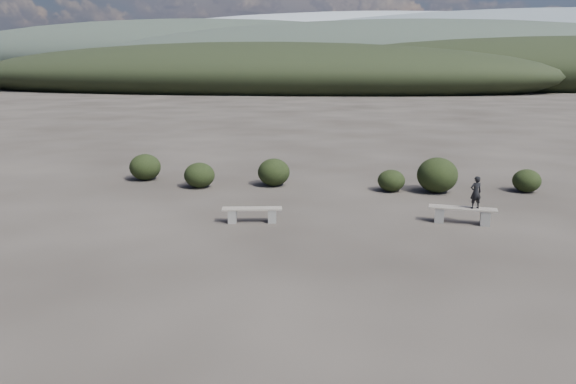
# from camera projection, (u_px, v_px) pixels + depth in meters

# --- Properties ---
(ground) EXTENTS (1200.00, 1200.00, 0.00)m
(ground) POSITION_uv_depth(u_px,v_px,m) (280.00, 272.00, 13.00)
(ground) COLOR #28231F
(ground) RESTS_ON ground
(bench_left) EXTENTS (1.85, 0.77, 0.45)m
(bench_left) POSITION_uv_depth(u_px,v_px,m) (252.00, 214.00, 17.03)
(bench_left) COLOR gray
(bench_left) RESTS_ON ground
(bench_right) EXTENTS (2.01, 0.58, 0.50)m
(bench_right) POSITION_uv_depth(u_px,v_px,m) (462.00, 214.00, 16.91)
(bench_right) COLOR gray
(bench_right) RESTS_ON ground
(seated_person) EXTENTS (0.42, 0.35, 0.98)m
(seated_person) POSITION_uv_depth(u_px,v_px,m) (476.00, 192.00, 16.66)
(seated_person) COLOR black
(seated_person) RESTS_ON bench_right
(shrub_a) EXTENTS (1.20, 1.20, 0.98)m
(shrub_a) POSITION_uv_depth(u_px,v_px,m) (199.00, 175.00, 21.84)
(shrub_a) COLOR black
(shrub_a) RESTS_ON ground
(shrub_b) EXTENTS (1.26, 1.26, 1.08)m
(shrub_b) POSITION_uv_depth(u_px,v_px,m) (274.00, 172.00, 22.15)
(shrub_b) COLOR black
(shrub_b) RESTS_ON ground
(shrub_c) EXTENTS (1.03, 1.03, 0.82)m
(shrub_c) POSITION_uv_depth(u_px,v_px,m) (391.00, 181.00, 21.20)
(shrub_c) COLOR black
(shrub_c) RESTS_ON ground
(shrub_d) EXTENTS (1.51, 1.51, 1.32)m
(shrub_d) POSITION_uv_depth(u_px,v_px,m) (437.00, 175.00, 20.97)
(shrub_d) COLOR black
(shrub_d) RESTS_ON ground
(shrub_e) EXTENTS (1.04, 1.04, 0.86)m
(shrub_e) POSITION_uv_depth(u_px,v_px,m) (527.00, 181.00, 21.08)
(shrub_e) COLOR black
(shrub_e) RESTS_ON ground
(shrub_f) EXTENTS (1.28, 1.28, 1.09)m
(shrub_f) POSITION_uv_depth(u_px,v_px,m) (145.00, 167.00, 23.27)
(shrub_f) COLOR black
(shrub_f) RESTS_ON ground
(mountain_ridges) EXTENTS (500.00, 400.00, 56.00)m
(mountain_ridges) POSITION_uv_depth(u_px,v_px,m) (382.00, 54.00, 336.58)
(mountain_ridges) COLOR black
(mountain_ridges) RESTS_ON ground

